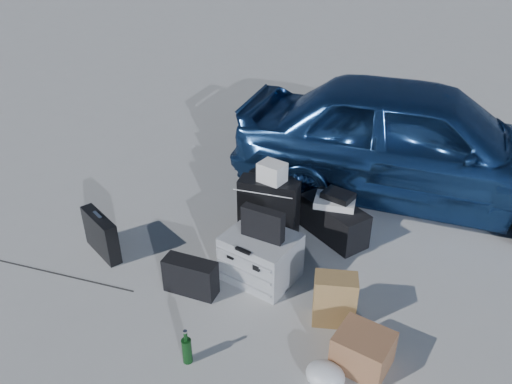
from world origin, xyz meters
TOP-DOWN VIEW (x-y plane):
  - ground at (0.00, 0.00)m, footprint 60.00×60.00m
  - car at (0.61, 2.64)m, footprint 4.06×2.48m
  - pelican_case at (0.08, 0.55)m, footprint 0.58×0.48m
  - laptop_bag at (0.10, 0.55)m, footprint 0.37×0.13m
  - briefcase at (-1.29, -0.01)m, footprint 0.52×0.23m
  - suitcase_left at (-0.29, 1.26)m, footprint 0.44×0.17m
  - suitcase_right at (-0.15, 1.01)m, footprint 0.58×0.36m
  - white_carton at (-0.14, 1.03)m, footprint 0.23×0.18m
  - duffel_bag at (0.29, 1.45)m, footprint 0.75×0.52m
  - flat_box_white at (0.29, 1.46)m, footprint 0.45×0.39m
  - flat_box_black at (0.30, 1.48)m, footprint 0.28×0.21m
  - kraft_bag at (0.84, 0.45)m, footprint 0.37×0.32m
  - cardboard_box at (1.20, 0.18)m, footprint 0.38×0.33m
  - plastic_bag at (1.07, -0.10)m, footprint 0.29×0.26m
  - messenger_bag at (-0.27, 0.06)m, footprint 0.47×0.27m
  - green_bottle at (0.20, -0.50)m, footprint 0.07×0.07m

SIDE VIEW (x-z plane):
  - ground at x=0.00m, z-range 0.00..0.00m
  - plastic_bag at x=1.07m, z-range 0.00..0.15m
  - cardboard_box at x=1.20m, z-range 0.00..0.27m
  - green_bottle at x=0.20m, z-range 0.00..0.28m
  - messenger_bag at x=-0.27m, z-range 0.00..0.31m
  - duffel_bag at x=0.29m, z-range 0.00..0.35m
  - briefcase at x=-1.29m, z-range 0.00..0.40m
  - pelican_case at x=0.08m, z-range 0.00..0.42m
  - kraft_bag at x=0.84m, z-range 0.00..0.42m
  - suitcase_left at x=-0.29m, z-range 0.00..0.57m
  - suitcase_right at x=-0.15m, z-range 0.00..0.65m
  - flat_box_white at x=0.29m, z-range 0.35..0.41m
  - flat_box_black at x=0.30m, z-range 0.41..0.47m
  - laptop_bag at x=0.10m, z-range 0.42..0.69m
  - car at x=0.61m, z-range 0.00..1.29m
  - white_carton at x=-0.14m, z-range 0.65..0.83m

